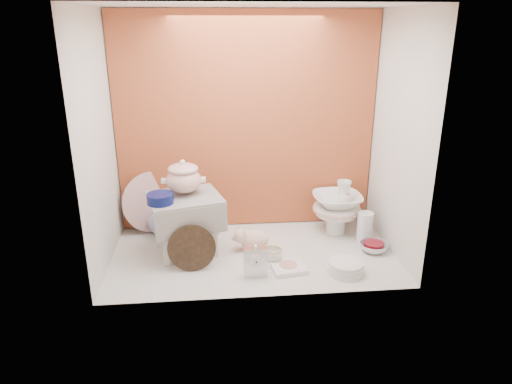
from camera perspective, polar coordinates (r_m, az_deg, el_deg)
ground at (r=3.08m, az=-0.34°, el=-7.51°), size 1.80×1.80×0.00m
niche_shell at (r=2.95m, az=-0.70°, el=10.42°), size 1.86×1.03×1.53m
step_stool at (r=3.06m, az=-8.50°, el=-3.90°), size 0.53×0.48×0.39m
soup_tureen at (r=3.00m, az=-8.76°, el=1.84°), size 0.35×0.35×0.23m
cobalt_bowl at (r=2.89m, az=-11.49°, el=-0.77°), size 0.20×0.20×0.06m
floral_platter at (r=3.41m, az=-12.37°, el=-1.17°), size 0.43×0.27×0.43m
blue_white_vase at (r=3.36m, az=-10.91°, el=-2.98°), size 0.27×0.27×0.26m
lacquer_tray at (r=2.86m, az=-7.78°, el=-6.72°), size 0.29×0.07×0.29m
mantel_clock at (r=2.78m, az=-0.04°, el=-8.30°), size 0.14×0.05×0.20m
plush_pig at (r=3.10m, az=-0.21°, el=-5.74°), size 0.28×0.23×0.14m
teacup_saucer at (r=2.98m, az=2.14°, el=-8.41°), size 0.17×0.17×0.01m
gold_rim_teacup at (r=2.95m, az=2.15°, el=-7.58°), size 0.11×0.11×0.09m
lattice_dish at (r=2.91m, az=3.89°, el=-9.00°), size 0.23×0.23×0.03m
dinner_plate_stack at (r=2.90m, az=10.80°, el=-8.93°), size 0.28×0.28×0.07m
crystal_bowl at (r=3.19m, az=14.01°, el=-6.49°), size 0.24×0.24×0.06m
clear_glass_vase at (r=3.28m, az=13.00°, el=-4.16°), size 0.13×0.13×0.21m
porcelain_tower at (r=3.35m, az=9.72°, el=-1.77°), size 0.45×0.45×0.39m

